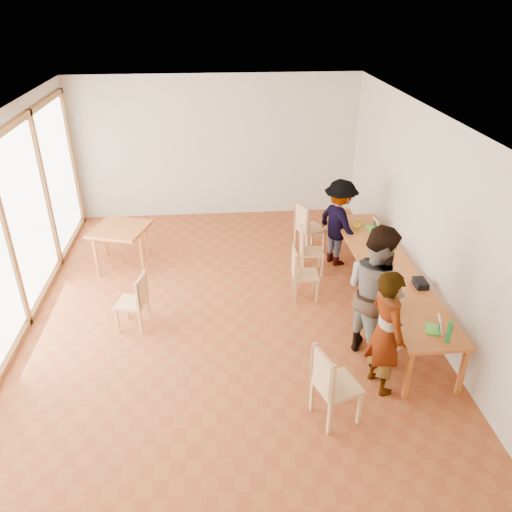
# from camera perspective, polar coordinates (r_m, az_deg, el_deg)

# --- Properties ---
(ground) EXTENTS (8.00, 8.00, 0.00)m
(ground) POSITION_cam_1_polar(r_m,az_deg,el_deg) (7.81, -3.60, -6.73)
(ground) COLOR #964C24
(ground) RESTS_ON ground
(wall_back) EXTENTS (6.00, 0.10, 3.00)m
(wall_back) POSITION_cam_1_polar(r_m,az_deg,el_deg) (10.82, -4.53, 12.23)
(wall_back) COLOR beige
(wall_back) RESTS_ON ground
(wall_front) EXTENTS (6.00, 0.10, 3.00)m
(wall_front) POSITION_cam_1_polar(r_m,az_deg,el_deg) (3.82, -2.25, -22.79)
(wall_front) COLOR beige
(wall_front) RESTS_ON ground
(wall_right) EXTENTS (0.10, 8.00, 3.00)m
(wall_right) POSITION_cam_1_polar(r_m,az_deg,el_deg) (7.70, 19.02, 3.95)
(wall_right) COLOR beige
(wall_right) RESTS_ON ground
(window_wall) EXTENTS (0.10, 8.00, 3.00)m
(window_wall) POSITION_cam_1_polar(r_m,az_deg,el_deg) (7.62, -26.80, 2.14)
(window_wall) COLOR white
(window_wall) RESTS_ON ground
(ceiling) EXTENTS (6.00, 8.00, 0.04)m
(ceiling) POSITION_cam_1_polar(r_m,az_deg,el_deg) (6.56, -4.41, 15.42)
(ceiling) COLOR white
(ceiling) RESTS_ON wall_back
(communal_table) EXTENTS (0.80, 4.00, 0.75)m
(communal_table) POSITION_cam_1_polar(r_m,az_deg,el_deg) (7.84, 14.82, -1.48)
(communal_table) COLOR #B66228
(communal_table) RESTS_ON ground
(side_table) EXTENTS (0.90, 0.90, 0.75)m
(side_table) POSITION_cam_1_polar(r_m,az_deg,el_deg) (9.16, -15.28, 2.68)
(side_table) COLOR #B66228
(side_table) RESTS_ON ground
(chair_near) EXTENTS (0.58, 0.58, 0.53)m
(chair_near) POSITION_cam_1_polar(r_m,az_deg,el_deg) (5.81, 8.45, -13.74)
(chair_near) COLOR tan
(chair_near) RESTS_ON ground
(chair_mid) EXTENTS (0.42, 0.42, 0.46)m
(chair_mid) POSITION_cam_1_polar(r_m,az_deg,el_deg) (7.97, 5.02, -1.46)
(chair_mid) COLOR tan
(chair_mid) RESTS_ON ground
(chair_far) EXTENTS (0.42, 0.42, 0.45)m
(chair_far) POSITION_cam_1_polar(r_m,az_deg,el_deg) (8.71, 5.83, 1.14)
(chair_far) COLOR tan
(chair_far) RESTS_ON ground
(chair_empty) EXTENTS (0.60, 0.60, 0.52)m
(chair_empty) POSITION_cam_1_polar(r_m,az_deg,el_deg) (9.37, 5.75, 3.72)
(chair_empty) COLOR tan
(chair_empty) RESTS_ON ground
(chair_spare) EXTENTS (0.49, 0.49, 0.46)m
(chair_spare) POSITION_cam_1_polar(r_m,az_deg,el_deg) (7.45, -13.49, -4.52)
(chair_spare) COLOR tan
(chair_spare) RESTS_ON ground
(person_near) EXTENTS (0.53, 0.69, 1.67)m
(person_near) POSITION_cam_1_polar(r_m,az_deg,el_deg) (6.24, 14.62, -8.40)
(person_near) COLOR gray
(person_near) RESTS_ON ground
(person_mid) EXTENTS (1.02, 1.13, 1.90)m
(person_mid) POSITION_cam_1_polar(r_m,az_deg,el_deg) (6.76, 13.52, -3.97)
(person_mid) COLOR gray
(person_mid) RESTS_ON ground
(person_far) EXTENTS (0.96, 1.18, 1.60)m
(person_far) POSITION_cam_1_polar(r_m,az_deg,el_deg) (8.99, 9.48, 3.75)
(person_far) COLOR gray
(person_far) RESTS_ON ground
(laptop_near) EXTENTS (0.25, 0.26, 0.19)m
(laptop_near) POSITION_cam_1_polar(r_m,az_deg,el_deg) (6.57, 19.88, -7.64)
(laptop_near) COLOR #5AD83A
(laptop_near) RESTS_ON communal_table
(laptop_mid) EXTENTS (0.28, 0.30, 0.21)m
(laptop_mid) POSITION_cam_1_polar(r_m,az_deg,el_deg) (7.90, 13.90, -0.25)
(laptop_mid) COLOR #5AD83A
(laptop_mid) RESTS_ON communal_table
(laptop_far) EXTENTS (0.20, 0.23, 0.18)m
(laptop_far) POSITION_cam_1_polar(r_m,az_deg,el_deg) (8.98, 13.29, 3.33)
(laptop_far) COLOR #5AD83A
(laptop_far) RESTS_ON communal_table
(yellow_mug) EXTENTS (0.17, 0.17, 0.11)m
(yellow_mug) POSITION_cam_1_polar(r_m,az_deg,el_deg) (8.97, 11.52, 3.53)
(yellow_mug) COLOR yellow
(yellow_mug) RESTS_ON communal_table
(green_bottle) EXTENTS (0.07, 0.07, 0.28)m
(green_bottle) POSITION_cam_1_polar(r_m,az_deg,el_deg) (6.38, 21.20, -8.11)
(green_bottle) COLOR #20803D
(green_bottle) RESTS_ON communal_table
(clear_glass) EXTENTS (0.07, 0.07, 0.09)m
(clear_glass) POSITION_cam_1_polar(r_m,az_deg,el_deg) (8.26, 13.16, 1.06)
(clear_glass) COLOR silver
(clear_glass) RESTS_ON communal_table
(condiment_cup) EXTENTS (0.08, 0.08, 0.06)m
(condiment_cup) POSITION_cam_1_polar(r_m,az_deg,el_deg) (8.67, 13.22, 2.26)
(condiment_cup) COLOR white
(condiment_cup) RESTS_ON communal_table
(pink_phone) EXTENTS (0.05, 0.10, 0.01)m
(pink_phone) POSITION_cam_1_polar(r_m,az_deg,el_deg) (7.76, 12.63, -1.07)
(pink_phone) COLOR #D94154
(pink_phone) RESTS_ON communal_table
(black_pouch) EXTENTS (0.16, 0.26, 0.09)m
(black_pouch) POSITION_cam_1_polar(r_m,az_deg,el_deg) (7.43, 18.28, -2.97)
(black_pouch) COLOR black
(black_pouch) RESTS_ON communal_table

